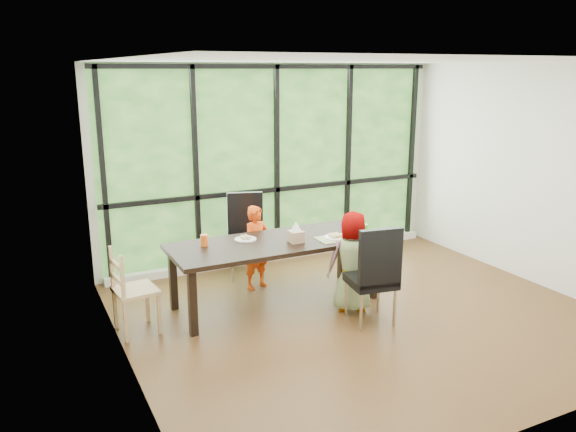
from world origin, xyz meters
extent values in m
plane|color=black|center=(0.00, 0.00, 0.00)|extent=(5.00, 5.00, 0.00)
plane|color=silver|center=(0.00, 2.25, 1.35)|extent=(5.00, 0.00, 5.00)
cube|color=#20481B|center=(0.00, 2.23, 1.35)|extent=(4.80, 0.02, 2.65)
cube|color=silver|center=(0.00, 2.15, 0.05)|extent=(4.80, 0.12, 0.10)
cube|color=black|center=(-0.70, 0.73, 0.38)|extent=(2.40, 0.95, 0.75)
cube|color=black|center=(-0.68, 1.68, 0.54)|extent=(0.58, 0.58, 1.08)
cube|color=black|center=(-0.02, -0.16, 0.54)|extent=(0.53, 0.53, 1.08)
cube|color=tan|center=(-2.29, 0.70, 0.45)|extent=(0.44, 0.46, 0.90)
imported|color=#D73F0B|center=(-0.70, 1.29, 0.52)|extent=(0.43, 0.35, 1.03)
imported|color=slate|center=(0.01, 0.21, 0.56)|extent=(0.65, 0.54, 1.13)
cube|color=tan|center=(-0.07, 0.51, 0.75)|extent=(0.41, 0.30, 0.01)
cylinder|color=white|center=(-1.00, 0.91, 0.76)|extent=(0.25, 0.25, 0.02)
cylinder|color=white|center=(-0.05, 0.53, 0.76)|extent=(0.26, 0.26, 0.02)
cylinder|color=orange|center=(-1.48, 0.91, 0.81)|extent=(0.08, 0.08, 0.13)
cylinder|color=green|center=(0.30, 0.48, 0.82)|extent=(0.08, 0.08, 0.13)
cube|color=tan|center=(-0.52, 0.59, 0.81)|extent=(0.15, 0.15, 0.13)
cylinder|color=white|center=(-1.48, 0.91, 0.92)|extent=(0.01, 0.04, 0.20)
cylinder|color=pink|center=(0.30, 0.48, 0.92)|extent=(0.01, 0.04, 0.20)
cone|color=white|center=(-0.52, 0.59, 0.93)|extent=(0.12, 0.12, 0.11)
camera|label=1|loc=(-3.30, -4.81, 2.62)|focal=35.57mm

